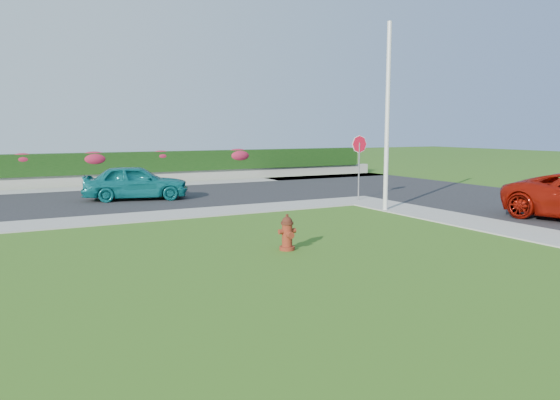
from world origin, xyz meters
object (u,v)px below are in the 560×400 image
fire_hydrant (287,233)px  stop_sign (359,152)px  utility_pole (387,118)px  sedan_teal (136,182)px

fire_hydrant → stop_sign: 9.88m
utility_pole → sedan_teal: bearing=135.4°
fire_hydrant → stop_sign: stop_sign is taller
sedan_teal → fire_hydrant: bearing=-160.4°
utility_pole → stop_sign: (0.82, 2.74, -1.32)m
sedan_teal → stop_sign: stop_sign is taller
fire_hydrant → sedan_teal: 11.18m
utility_pole → stop_sign: bearing=73.2°
fire_hydrant → utility_pole: (6.25, 3.98, 2.91)m
utility_pole → stop_sign: 3.15m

